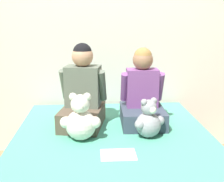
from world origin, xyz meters
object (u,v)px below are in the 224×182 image
(teddy_bear_held_by_right_child, at_px, (149,121))
(sign_card, at_px, (118,155))
(child_on_left, at_px, (83,94))
(teddy_bear_held_by_left_child, at_px, (81,120))
(child_on_right, at_px, (142,96))

(teddy_bear_held_by_right_child, height_order, sign_card, teddy_bear_held_by_right_child)
(child_on_left, height_order, teddy_bear_held_by_right_child, child_on_left)
(teddy_bear_held_by_left_child, bearing_deg, sign_card, -42.87)
(child_on_left, bearing_deg, sign_card, -54.84)
(child_on_left, xyz_separation_m, teddy_bear_held_by_right_child, (0.45, -0.26, -0.12))
(child_on_left, bearing_deg, teddy_bear_held_by_left_child, -79.77)
(child_on_right, distance_m, teddy_bear_held_by_right_child, 0.27)
(child_on_left, height_order, sign_card, child_on_left)
(teddy_bear_held_by_left_child, relative_size, sign_card, 1.53)
(child_on_right, relative_size, sign_card, 2.75)
(sign_card, bearing_deg, child_on_left, 113.49)
(child_on_left, height_order, child_on_right, child_on_left)
(teddy_bear_held_by_left_child, height_order, teddy_bear_held_by_right_child, teddy_bear_held_by_left_child)
(teddy_bear_held_by_left_child, xyz_separation_m, sign_card, (0.23, -0.24, -0.13))
(teddy_bear_held_by_left_child, xyz_separation_m, teddy_bear_held_by_right_child, (0.45, 0.01, -0.02))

